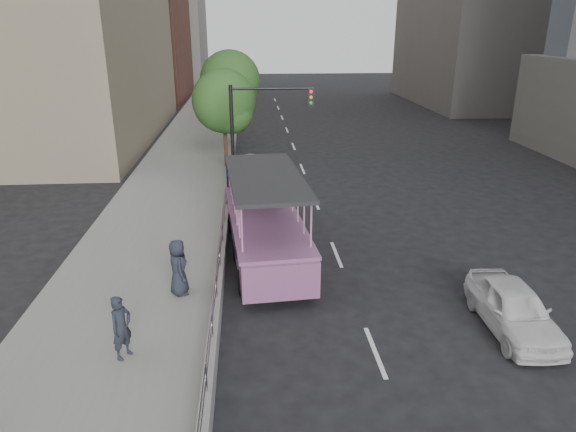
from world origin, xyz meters
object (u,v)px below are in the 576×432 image
object	(u,v)px
pedestrian_far	(178,267)
traffic_signal	(256,120)
car	(514,308)
pedestrian_near	(121,327)
duck_boat	(262,217)
street_tree_far	(232,83)
parking_sign	(228,183)
street_tree_near	(226,104)

from	to	relation	value
pedestrian_far	traffic_signal	xyz separation A→B (m)	(2.56, 11.55, 2.34)
car	pedestrian_near	size ratio (longest dim) A/B	2.35
duck_boat	street_tree_far	size ratio (longest dim) A/B	1.49
pedestrian_far	parking_sign	world-z (taller)	parking_sign
duck_boat	pedestrian_far	world-z (taller)	duck_boat
parking_sign	traffic_signal	xyz separation A→B (m)	(1.29, 5.02, 1.71)
car	traffic_signal	bearing A→B (deg)	117.48
traffic_signal	parking_sign	bearing A→B (deg)	-104.45
pedestrian_far	street_tree_near	world-z (taller)	street_tree_near
car	street_tree_near	bearing A→B (deg)	117.29
car	street_tree_near	xyz separation A→B (m)	(-8.27, 17.17, 3.17)
duck_boat	street_tree_far	xyz separation A→B (m)	(-1.43, 16.91, 3.14)
street_tree_far	street_tree_near	bearing A→B (deg)	-91.91
pedestrian_near	pedestrian_far	bearing A→B (deg)	14.87
duck_boat	pedestrian_near	world-z (taller)	duck_boat
duck_boat	street_tree_near	size ratio (longest dim) A/B	1.68
duck_boat	pedestrian_far	distance (m)	4.82
street_tree_near	duck_boat	bearing A→B (deg)	-81.52
parking_sign	street_tree_near	distance (m)	8.69
pedestrian_near	parking_sign	size ratio (longest dim) A/B	0.57
duck_boat	car	distance (m)	9.14
pedestrian_near	traffic_signal	xyz separation A→B (m)	(3.53, 14.62, 2.38)
traffic_signal	street_tree_near	world-z (taller)	street_tree_near
traffic_signal	street_tree_near	xyz separation A→B (m)	(-1.60, 3.43, 0.32)
pedestrian_far	traffic_signal	distance (m)	12.05
traffic_signal	street_tree_far	distance (m)	9.57
car	traffic_signal	xyz separation A→B (m)	(-6.68, 13.74, 2.84)
car	street_tree_far	distance (m)	24.80
duck_boat	pedestrian_far	bearing A→B (deg)	-122.53
street_tree_near	street_tree_far	world-z (taller)	street_tree_far
duck_boat	parking_sign	distance (m)	2.86
traffic_signal	car	bearing A→B (deg)	-64.08
pedestrian_near	street_tree_far	world-z (taller)	street_tree_far
traffic_signal	street_tree_near	distance (m)	3.80
duck_boat	pedestrian_near	size ratio (longest dim) A/B	5.91
car	parking_sign	world-z (taller)	parking_sign
street_tree_near	street_tree_far	xyz separation A→B (m)	(0.20, 6.00, 0.49)
street_tree_far	pedestrian_near	bearing A→B (deg)	-95.07
duck_boat	pedestrian_near	xyz separation A→B (m)	(-3.56, -7.14, -0.05)
car	pedestrian_far	world-z (taller)	pedestrian_far
duck_boat	traffic_signal	world-z (taller)	traffic_signal
pedestrian_far	parking_sign	distance (m)	6.68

